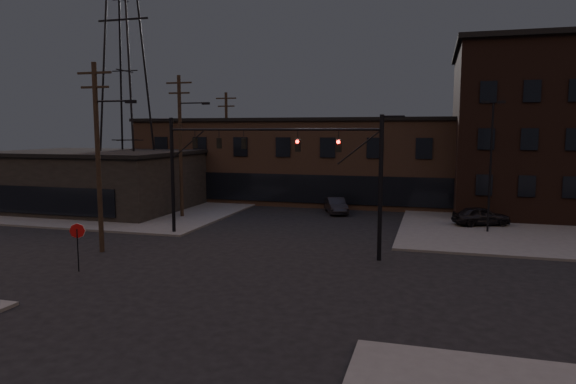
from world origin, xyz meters
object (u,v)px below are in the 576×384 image
object	(u,v)px
traffic_signal_far	(189,162)
traffic_signal_near	(360,171)
parked_car_lot_b	(518,206)
car_crossing	(336,205)
parked_car_lot_a	(481,216)
stop_sign	(77,236)

from	to	relation	value
traffic_signal_far	traffic_signal_near	bearing A→B (deg)	-16.17
parked_car_lot_b	car_crossing	distance (m)	15.09
traffic_signal_near	parked_car_lot_b	distance (m)	21.19
car_crossing	parked_car_lot_a	bearing A→B (deg)	-37.12
stop_sign	parked_car_lot_b	xyz separation A→B (m)	(24.09, 24.30, -1.01)
traffic_signal_far	stop_sign	world-z (taller)	traffic_signal_far
traffic_signal_far	parked_car_lot_b	size ratio (longest dim) A/B	1.69
parked_car_lot_a	traffic_signal_near	bearing A→B (deg)	127.40
traffic_signal_near	parked_car_lot_a	size ratio (longest dim) A/B	1.95
parked_car_lot_b	stop_sign	bearing A→B (deg)	146.52
traffic_signal_near	traffic_signal_far	size ratio (longest dim) A/B	1.00
parked_car_lot_a	car_crossing	distance (m)	12.01
traffic_signal_far	parked_car_lot_b	bearing A→B (deg)	32.11
parked_car_lot_a	car_crossing	xyz separation A→B (m)	(-11.54, 3.34, -0.16)
stop_sign	car_crossing	world-z (taller)	stop_sign
traffic_signal_near	parked_car_lot_a	world-z (taller)	traffic_signal_near
parked_car_lot_a	parked_car_lot_b	bearing A→B (deg)	-50.18
parked_car_lot_a	car_crossing	world-z (taller)	parked_car_lot_a
parked_car_lot_b	car_crossing	bearing A→B (deg)	111.07
traffic_signal_near	car_crossing	world-z (taller)	traffic_signal_near
traffic_signal_near	stop_sign	distance (m)	15.17
car_crossing	traffic_signal_near	bearing A→B (deg)	-95.76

